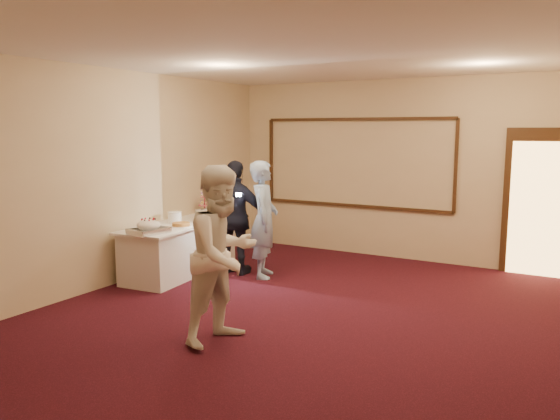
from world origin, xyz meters
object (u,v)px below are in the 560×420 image
object	(u,v)px
plate_stack_b	(202,215)
tart	(181,225)
cupcake_stand	(205,206)
pavlova_tray	(149,227)
plate_stack_a	(175,217)
guest	(236,218)
man	(264,219)
woman	(223,255)
buffet_table	(181,248)

from	to	relation	value
plate_stack_b	tart	xyz separation A→B (m)	(0.06, -0.57, -0.06)
plate_stack_b	cupcake_stand	bearing A→B (deg)	123.74
cupcake_stand	tart	distance (m)	1.24
pavlova_tray	tart	size ratio (longest dim) A/B	1.92
plate_stack_a	guest	xyz separation A→B (m)	(0.83, 0.42, 0.00)
pavlova_tray	plate_stack_b	size ratio (longest dim) A/B	2.80
guest	tart	bearing A→B (deg)	40.35
man	woman	bearing A→B (deg)	176.29
buffet_table	woman	distance (m)	2.92
plate_stack_b	guest	bearing A→B (deg)	3.79
plate_stack_a	man	bearing A→B (deg)	20.71
pavlova_tray	plate_stack_b	world-z (taller)	pavlova_tray
tart	woman	xyz separation A→B (m)	(1.94, -1.66, 0.11)
pavlova_tray	cupcake_stand	xyz separation A→B (m)	(-0.40, 1.77, 0.06)
plate_stack_a	man	size ratio (longest dim) A/B	0.12
buffet_table	woman	size ratio (longest dim) A/B	1.22
plate_stack_a	guest	distance (m)	0.93
plate_stack_b	woman	bearing A→B (deg)	-47.97
plate_stack_b	woman	distance (m)	3.00
tart	man	world-z (taller)	man
pavlova_tray	plate_stack_a	bearing A→B (deg)	105.89
plate_stack_b	woman	xyz separation A→B (m)	(2.01, -2.23, 0.05)
tart	buffet_table	bearing A→B (deg)	132.97
plate_stack_b	pavlova_tray	bearing A→B (deg)	-89.29
guest	man	bearing A→B (deg)	-178.76
pavlova_tray	cupcake_stand	distance (m)	1.82
guest	cupcake_stand	bearing A→B (deg)	-35.67
plate_stack_b	tart	bearing A→B (deg)	-83.71
plate_stack_b	man	world-z (taller)	man
buffet_table	guest	xyz separation A→B (m)	(0.77, 0.38, 0.47)
man	guest	world-z (taller)	man
buffet_table	pavlova_tray	size ratio (longest dim) A/B	3.82
cupcake_stand	plate_stack_a	size ratio (longest dim) A/B	1.88
cupcake_stand	woman	world-z (taller)	woman
buffet_table	tart	world-z (taller)	tart
man	guest	distance (m)	0.45
man	plate_stack_b	bearing A→B (deg)	70.07
buffet_table	plate_stack_a	distance (m)	0.47
plate_stack_b	tart	distance (m)	0.57
pavlova_tray	cupcake_stand	size ratio (longest dim) A/B	1.49
pavlova_tray	guest	xyz separation A→B (m)	(0.60, 1.23, 0.01)
woman	tart	bearing A→B (deg)	59.25
pavlova_tray	guest	world-z (taller)	guest
pavlova_tray	tart	bearing A→B (deg)	85.59
tart	guest	bearing A→B (deg)	47.65
pavlova_tray	guest	distance (m)	1.37
plate_stack_a	woman	distance (m)	2.89
woman	guest	world-z (taller)	woman
cupcake_stand	man	world-z (taller)	man
man	buffet_table	bearing A→B (deg)	84.27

